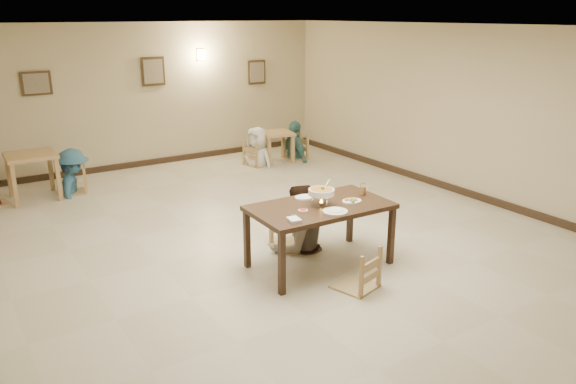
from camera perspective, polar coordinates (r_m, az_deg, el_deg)
floor at (r=8.37m, az=-1.57°, el=-4.52°), size 10.00×10.00×0.00m
ceiling at (r=7.75m, az=-1.76°, el=16.48°), size 10.00×10.00×0.00m
wall_back at (r=12.41m, az=-13.88°, el=9.50°), size 10.00×0.00×10.00m
wall_right at (r=10.53m, az=17.49°, el=7.80°), size 0.00×10.00×10.00m
baseboard_back at (r=12.66m, az=-13.36°, el=3.03°), size 8.00×0.06×0.12m
baseboard_right at (r=10.83m, az=16.69°, el=0.28°), size 0.06×10.00×0.12m
picture_a at (r=11.80m, az=-24.21°, el=10.03°), size 0.55×0.04×0.45m
picture_b at (r=12.35m, az=-13.54°, el=11.82°), size 0.50×0.04×0.60m
picture_c at (r=13.40m, az=-3.19°, el=12.06°), size 0.45×0.04×0.55m
wall_sconce at (r=12.74m, az=-8.86°, el=13.62°), size 0.16×0.05×0.22m
main_table at (r=7.18m, az=3.28°, el=-1.94°), size 1.81×1.05×0.84m
chair_far at (r=7.83m, az=0.54°, el=-1.86°), size 0.51×0.51×1.09m
chair_near at (r=6.74m, az=6.96°, el=-5.81°), size 0.46×0.46×0.99m
main_diner at (r=7.67m, az=1.10°, el=0.68°), size 0.91×0.72×1.84m
curry_warmer at (r=7.10m, az=3.42°, el=-0.01°), size 0.37×0.33×0.30m
rice_plate_far at (r=7.41m, az=1.69°, el=-0.51°), size 0.28×0.28×0.06m
rice_plate_near at (r=6.90m, az=4.82°, el=-1.97°), size 0.31×0.31×0.07m
fried_plate at (r=7.29m, az=6.51°, el=-0.88°), size 0.27×0.27×0.06m
chili_dish at (r=6.91m, az=1.54°, el=-1.89°), size 0.12×0.12×0.02m
napkin_cutlery at (r=6.60m, az=0.62°, el=-2.81°), size 0.19×0.27×0.03m
drink_glass at (r=7.58m, az=7.62°, el=0.23°), size 0.08×0.08×0.16m
bg_table_left at (r=10.83m, az=-24.64°, el=2.84°), size 0.83×0.83×0.82m
bg_table_right at (r=12.44m, az=-1.19°, el=5.54°), size 0.79×0.79×0.67m
bg_chair_lr at (r=10.98m, az=-21.07°, el=2.22°), size 0.43×0.43×0.91m
bg_chair_rl at (r=12.19m, az=-3.14°, el=5.08°), size 0.48×0.48×1.01m
bg_chair_rr at (r=12.72m, az=0.69°, el=5.72°), size 0.49×0.49×1.05m
bg_diner_b at (r=10.90m, az=-21.28°, el=4.08°), size 0.93×1.21×1.65m
bg_diner_c at (r=12.12m, az=-3.17°, el=6.61°), size 0.77×0.95×1.67m
bg_diner_d at (r=12.66m, az=0.70°, el=7.22°), size 0.50×1.04×1.72m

